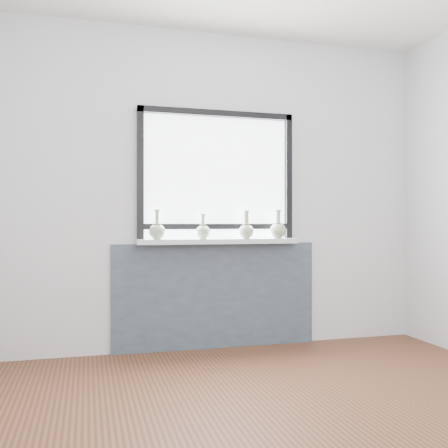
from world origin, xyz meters
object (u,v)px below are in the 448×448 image
object	(u,v)px
vase_a	(157,230)
vase_c	(246,230)
windowsill	(219,241)
vase_d	(278,229)
vase_b	(203,231)

from	to	relation	value
vase_a	vase_c	distance (m)	0.73
windowsill	vase_d	distance (m)	0.51
vase_c	vase_a	bearing A→B (deg)	179.28
windowsill	vase_a	world-z (taller)	vase_a
windowsill	vase_d	world-z (taller)	vase_d
vase_a	vase_c	world-z (taller)	vase_a
windowsill	vase_b	bearing A→B (deg)	179.41
vase_a	vase_d	size ratio (longest dim) A/B	0.98
vase_a	vase_c	xyz separation A→B (m)	(0.73, -0.01, 0.00)
windowsill	vase_b	xyz separation A→B (m)	(-0.13, 0.00, 0.09)
vase_c	vase_d	size ratio (longest dim) A/B	0.97
vase_c	vase_d	xyz separation A→B (m)	(0.27, -0.00, 0.00)
vase_a	vase_b	distance (m)	0.37
windowsill	vase_c	size ratio (longest dim) A/B	5.73
windowsill	vase_c	xyz separation A→B (m)	(0.23, -0.02, 0.09)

